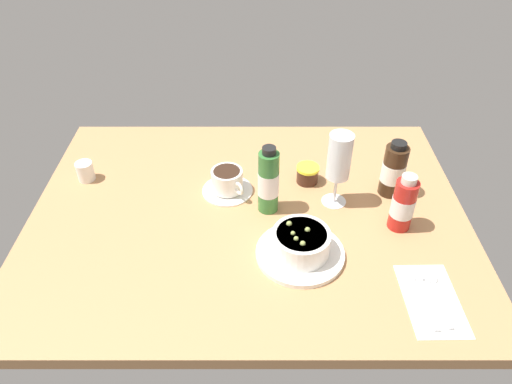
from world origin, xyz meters
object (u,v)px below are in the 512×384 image
(sauce_bottle_red, at_px, (402,204))
(sauce_bottle_brown, at_px, (392,170))
(coffee_cup, at_px, (226,182))
(creamer_jug, at_px, (84,171))
(wine_glass, at_px, (338,159))
(porridge_bowl, at_px, (299,245))
(cutlery_setting, at_px, (430,297))
(jam_jar, at_px, (306,174))
(sauce_bottle_green, at_px, (267,182))

(sauce_bottle_red, bearing_deg, sauce_bottle_brown, 87.31)
(coffee_cup, height_order, sauce_bottle_red, sauce_bottle_red)
(creamer_jug, height_order, wine_glass, wine_glass)
(porridge_bowl, relative_size, sauce_bottle_brown, 1.30)
(porridge_bowl, distance_m, cutlery_setting, 0.29)
(creamer_jug, height_order, sauce_bottle_brown, sauce_bottle_brown)
(cutlery_setting, distance_m, jam_jar, 0.46)
(coffee_cup, height_order, sauce_bottle_green, sauce_bottle_green)
(cutlery_setting, bearing_deg, sauce_bottle_brown, 91.83)
(coffee_cup, distance_m, sauce_bottle_brown, 0.43)
(porridge_bowl, height_order, cutlery_setting, porridge_bowl)
(creamer_jug, height_order, sauce_bottle_green, sauce_bottle_green)
(sauce_bottle_green, height_order, sauce_bottle_brown, sauce_bottle_green)
(coffee_cup, xyz_separation_m, wine_glass, (0.28, -0.04, 0.10))
(cutlery_setting, distance_m, creamer_jug, 0.93)
(porridge_bowl, relative_size, sauce_bottle_red, 1.34)
(creamer_jug, bearing_deg, wine_glass, -8.28)
(coffee_cup, height_order, sauce_bottle_brown, sauce_bottle_brown)
(porridge_bowl, relative_size, sauce_bottle_green, 1.09)
(cutlery_setting, distance_m, coffee_cup, 0.57)
(sauce_bottle_green, bearing_deg, porridge_bowl, -66.91)
(creamer_jug, bearing_deg, porridge_bowl, -27.09)
(cutlery_setting, xyz_separation_m, coffee_cup, (-0.44, 0.36, 0.03))
(cutlery_setting, distance_m, sauce_bottle_green, 0.45)
(jam_jar, bearing_deg, porridge_bowl, -97.98)
(coffee_cup, relative_size, jam_jar, 2.19)
(coffee_cup, bearing_deg, sauce_bottle_green, -33.68)
(cutlery_setting, bearing_deg, sauce_bottle_red, 94.51)
(sauce_bottle_brown, bearing_deg, sauce_bottle_red, -92.69)
(jam_jar, xyz_separation_m, sauce_bottle_green, (-0.11, -0.11, 0.06))
(wine_glass, relative_size, sauce_bottle_red, 1.33)
(sauce_bottle_green, distance_m, sauce_bottle_brown, 0.33)
(coffee_cup, distance_m, wine_glass, 0.30)
(coffee_cup, relative_size, creamer_jug, 2.30)
(sauce_bottle_green, xyz_separation_m, sauce_bottle_red, (0.32, -0.07, -0.02))
(wine_glass, distance_m, sauce_bottle_green, 0.18)
(coffee_cup, bearing_deg, creamer_jug, 172.08)
(cutlery_setting, height_order, coffee_cup, coffee_cup)
(porridge_bowl, height_order, creamer_jug, porridge_bowl)
(cutlery_setting, xyz_separation_m, wine_glass, (-0.16, 0.32, 0.13))
(sauce_bottle_brown, bearing_deg, cutlery_setting, -88.17)
(creamer_jug, height_order, sauce_bottle_red, sauce_bottle_red)
(porridge_bowl, height_order, sauce_bottle_green, sauce_bottle_green)
(jam_jar, distance_m, sauce_bottle_red, 0.28)
(creamer_jug, bearing_deg, coffee_cup, -7.92)
(porridge_bowl, relative_size, creamer_jug, 3.45)
(coffee_cup, bearing_deg, sauce_bottle_red, -17.87)
(coffee_cup, relative_size, wine_glass, 0.67)
(porridge_bowl, height_order, sauce_bottle_red, sauce_bottle_red)
(sauce_bottle_brown, distance_m, sauce_bottle_red, 0.13)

